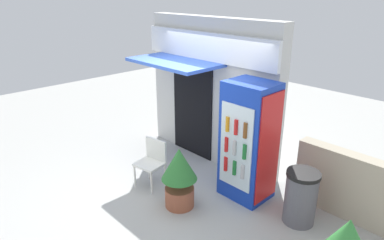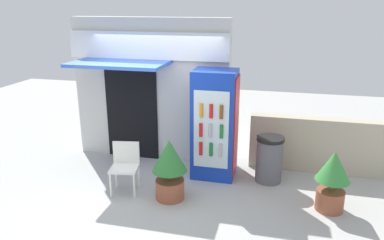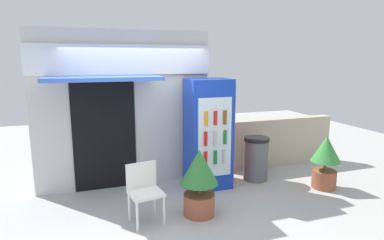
% 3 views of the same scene
% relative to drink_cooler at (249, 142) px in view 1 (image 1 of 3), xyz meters
% --- Properties ---
extents(ground, '(16.00, 16.00, 0.00)m').
position_rel_drink_cooler_xyz_m(ground, '(-1.19, -0.78, -0.99)').
color(ground, '#B2B2AD').
extents(storefront_building, '(3.14, 1.25, 2.82)m').
position_rel_drink_cooler_xyz_m(storefront_building, '(-1.43, 0.58, 0.48)').
color(storefront_building, silver).
rests_on(storefront_building, ground).
extents(drink_cooler, '(0.78, 0.69, 1.97)m').
position_rel_drink_cooler_xyz_m(drink_cooler, '(0.00, 0.00, 0.00)').
color(drink_cooler, '#1438B2').
rests_on(drink_cooler, ground).
extents(plastic_chair, '(0.51, 0.48, 0.84)m').
position_rel_drink_cooler_xyz_m(plastic_chair, '(-1.35, -0.93, -0.49)').
color(plastic_chair, white).
rests_on(plastic_chair, ground).
extents(potted_plant_near_shop, '(0.57, 0.57, 1.01)m').
position_rel_drink_cooler_xyz_m(potted_plant_near_shop, '(-0.54, -1.02, -0.41)').
color(potted_plant_near_shop, '#995138').
rests_on(potted_plant_near_shop, ground).
extents(trash_bin, '(0.49, 0.49, 0.84)m').
position_rel_drink_cooler_xyz_m(trash_bin, '(0.99, -0.00, -0.57)').
color(trash_bin, '#595960').
rests_on(trash_bin, ground).
extents(stone_boundary_wall, '(2.59, 0.24, 1.04)m').
position_rel_drink_cooler_xyz_m(stone_boundary_wall, '(1.89, 0.65, -0.47)').
color(stone_boundary_wall, '#B7AD93').
rests_on(stone_boundary_wall, ground).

